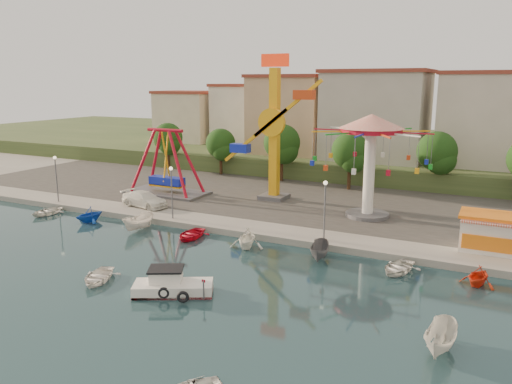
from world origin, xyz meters
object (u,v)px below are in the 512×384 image
Objects in this scene: pirate_ship_ride at (166,163)px; van at (145,199)px; wave_swinger at (371,143)px; cabin_motorboat at (172,287)px; rowboat_a at (98,277)px; skiff at (441,339)px; kamikaze_tower at (277,133)px.

pirate_ship_ride is 1.75× the size of van.
pirate_ship_ride is at bearing -178.95° from wave_swinger.
cabin_motorboat is 1.57× the size of rowboat_a.
cabin_motorboat is 1.44× the size of skiff.
skiff is at bearing -67.00° from wave_swinger.
kamikaze_tower is at bearing 134.08° from skiff.
pirate_ship_ride is 0.61× the size of kamikaze_tower.
cabin_motorboat is at bearing -128.66° from van.
pirate_ship_ride is 14.24m from kamikaze_tower.
kamikaze_tower is 2.89× the size of van.
rowboat_a is at bearing -94.45° from kamikaze_tower.
van is (-11.65, -9.48, -6.98)m from kamikaze_tower.
van reaches higher than cabin_motorboat.
pirate_ship_ride is at bearing 98.89° from cabin_motorboat.
cabin_motorboat is (-7.46, -23.37, -7.70)m from wave_swinger.
wave_swinger is 25.71m from cabin_motorboat.
cabin_motorboat is at bearing -13.23° from rowboat_a.
van reaches higher than rowboat_a.
rowboat_a is 0.63× the size of van.
kamikaze_tower is (13.30, 3.10, 4.02)m from pirate_ship_ride.
rowboat_a is at bearing 158.62° from cabin_motorboat.
wave_swinger reaches higher than pirate_ship_ride.
kamikaze_tower is 11.68m from wave_swinger.
wave_swinger is 3.23× the size of rowboat_a.
skiff is 0.69× the size of van.
kamikaze_tower is at bearing 70.53° from cabin_motorboat.
pirate_ship_ride reaches higher than rowboat_a.
skiff is (17.29, 0.21, 0.26)m from cabin_motorboat.
van is (-15.57, 16.54, 0.93)m from cabin_motorboat.
rowboat_a is 0.92× the size of skiff.
rowboat_a is 19.75m from van.
skiff reaches higher than rowboat_a.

